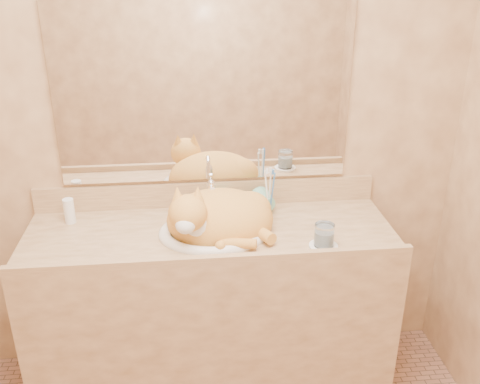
{
  "coord_description": "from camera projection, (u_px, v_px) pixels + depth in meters",
  "views": [
    {
      "loc": [
        -0.08,
        -1.32,
        1.95
      ],
      "look_at": [
        0.13,
        0.7,
        1.04
      ],
      "focal_mm": 40.0,
      "sensor_mm": 36.0,
      "label": 1
    }
  ],
  "objects": [
    {
      "name": "wall_back",
      "position": [
        205.0,
        124.0,
        2.41
      ],
      "size": [
        2.4,
        0.02,
        2.5
      ],
      "primitive_type": "cube",
      "color": "#976A44",
      "rests_on": "ground"
    },
    {
      "name": "faucet",
      "position": [
        211.0,
        196.0,
        2.43
      ],
      "size": [
        0.06,
        0.14,
        0.19
      ],
      "primitive_type": null,
      "rotation": [
        0.0,
        0.0,
        -0.1
      ],
      "color": "white",
      "rests_on": "vanity_counter"
    },
    {
      "name": "water_glass",
      "position": [
        324.0,
        235.0,
        2.17
      ],
      "size": [
        0.08,
        0.08,
        0.09
      ],
      "primitive_type": "cylinder",
      "color": "silver",
      "rests_on": "saucer"
    },
    {
      "name": "cat",
      "position": [
        216.0,
        215.0,
        2.28
      ],
      "size": [
        0.48,
        0.4,
        0.25
      ],
      "primitive_type": null,
      "rotation": [
        0.0,
        0.0,
        -0.04
      ],
      "color": "orange",
      "rests_on": "sink_basin"
    },
    {
      "name": "vanity_counter",
      "position": [
        212.0,
        311.0,
        2.49
      ],
      "size": [
        1.6,
        0.55,
        0.85
      ],
      "primitive_type": null,
      "color": "olive",
      "rests_on": "floor"
    },
    {
      "name": "sink_basin",
      "position": [
        214.0,
        218.0,
        2.27
      ],
      "size": [
        0.48,
        0.4,
        0.15
      ],
      "primitive_type": null,
      "rotation": [
        0.0,
        0.0,
        -0.04
      ],
      "color": "white",
      "rests_on": "vanity_counter"
    },
    {
      "name": "toothbrushes",
      "position": [
        270.0,
        188.0,
        2.39
      ],
      "size": [
        0.04,
        0.04,
        0.24
      ],
      "primitive_type": null,
      "color": "white",
      "rests_on": "toothbrush_cup"
    },
    {
      "name": "saucer",
      "position": [
        323.0,
        246.0,
        2.19
      ],
      "size": [
        0.12,
        0.12,
        0.01
      ],
      "primitive_type": "cylinder",
      "color": "white",
      "rests_on": "vanity_counter"
    },
    {
      "name": "soap_dispenser",
      "position": [
        226.0,
        197.0,
        2.43
      ],
      "size": [
        0.11,
        0.11,
        0.18
      ],
      "primitive_type": "imported",
      "rotation": [
        0.0,
        0.0,
        0.37
      ],
      "color": "#70B495",
      "rests_on": "vanity_counter"
    },
    {
      "name": "mirror",
      "position": [
        204.0,
        94.0,
        2.34
      ],
      "size": [
        1.3,
        0.02,
        0.8
      ],
      "primitive_type": "cube",
      "color": "white",
      "rests_on": "wall_back"
    },
    {
      "name": "toothbrush_cup",
      "position": [
        269.0,
        206.0,
        2.43
      ],
      "size": [
        0.14,
        0.14,
        0.1
      ],
      "primitive_type": "imported",
      "rotation": [
        0.0,
        0.0,
        0.37
      ],
      "color": "#70B495",
      "rests_on": "vanity_counter"
    },
    {
      "name": "lotion_bottle",
      "position": [
        69.0,
        211.0,
        2.37
      ],
      "size": [
        0.05,
        0.05,
        0.11
      ],
      "primitive_type": "cylinder",
      "color": "white",
      "rests_on": "vanity_counter"
    }
  ]
}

